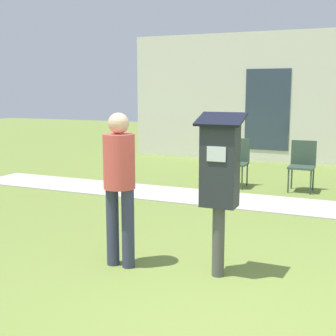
% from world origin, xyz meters
% --- Properties ---
extents(ground_plane, '(40.00, 40.00, 0.00)m').
position_xyz_m(ground_plane, '(0.00, 0.00, 0.00)').
color(ground_plane, olive).
extents(sidewalk, '(12.00, 1.10, 0.02)m').
position_xyz_m(sidewalk, '(0.00, 3.84, 0.01)').
color(sidewalk, '#B7B2A8').
rests_on(sidewalk, ground).
extents(building_facade, '(10.00, 0.26, 3.20)m').
position_xyz_m(building_facade, '(0.00, 8.35, 1.60)').
color(building_facade, silver).
rests_on(building_facade, ground).
extents(parking_meter, '(0.44, 0.31, 1.59)m').
position_xyz_m(parking_meter, '(-0.32, 0.75, 1.02)').
color(parking_meter, '#4C4C4C').
rests_on(parking_meter, ground).
extents(person_standing, '(0.32, 0.32, 1.58)m').
position_xyz_m(person_standing, '(-1.32, 0.61, 0.93)').
color(person_standing, '#333851').
rests_on(person_standing, ground).
extents(outdoor_chair_left, '(0.44, 0.44, 0.90)m').
position_xyz_m(outdoor_chair_left, '(-1.30, 5.01, 0.53)').
color(outdoor_chair_left, '#334738').
rests_on(outdoor_chair_left, ground).
extents(outdoor_chair_middle, '(0.44, 0.44, 0.90)m').
position_xyz_m(outdoor_chair_middle, '(-0.11, 5.10, 0.53)').
color(outdoor_chair_middle, '#334738').
rests_on(outdoor_chair_middle, ground).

